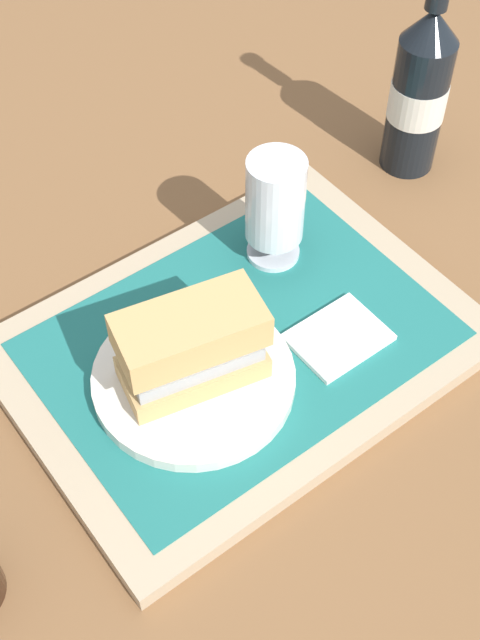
{
  "coord_description": "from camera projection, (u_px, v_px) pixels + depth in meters",
  "views": [
    {
      "loc": [
        -0.3,
        -0.4,
        0.67
      ],
      "look_at": [
        0.0,
        0.0,
        0.05
      ],
      "focal_mm": 47.37,
      "sensor_mm": 36.0,
      "label": 1
    }
  ],
  "objects": [
    {
      "name": "placemat",
      "position": [
        240.0,
        339.0,
        0.82
      ],
      "size": [
        0.38,
        0.27,
        0.0
      ],
      "primitive_type": "cube",
      "color": "#1E6B66",
      "rests_on": "tray"
    },
    {
      "name": "tray",
      "position": [
        240.0,
        345.0,
        0.83
      ],
      "size": [
        0.44,
        0.32,
        0.02
      ],
      "primitive_type": "cube",
      "color": "tan",
      "rests_on": "ground_plane"
    },
    {
      "name": "beer_glass",
      "position": [
        275.0,
        207.0,
        0.84
      ],
      "size": [
        0.06,
        0.06,
        0.12
      ],
      "color": "silver",
      "rests_on": "placemat"
    },
    {
      "name": "ground_plane",
      "position": [
        240.0,
        352.0,
        0.84
      ],
      "size": [
        3.0,
        3.0,
        0.0
      ],
      "primitive_type": "plane",
      "color": "brown"
    },
    {
      "name": "sandwich",
      "position": [
        195.0,
        345.0,
        0.75
      ],
      "size": [
        0.14,
        0.09,
        0.08
      ],
      "rotation": [
        0.0,
        0.0,
        -0.22
      ],
      "color": "tan",
      "rests_on": "plate"
    },
    {
      "name": "plate",
      "position": [
        194.0,
        379.0,
        0.79
      ],
      "size": [
        0.19,
        0.19,
        0.01
      ],
      "primitive_type": "cylinder",
      "color": "silver",
      "rests_on": "placemat"
    },
    {
      "name": "napkin_folded",
      "position": [
        338.0,
        337.0,
        0.82
      ],
      "size": [
        0.09,
        0.07,
        0.01
      ],
      "primitive_type": "cube",
      "color": "white",
      "rests_on": "placemat"
    },
    {
      "name": "beer_bottle",
      "position": [
        420.0,
        89.0,
        0.94
      ],
      "size": [
        0.07,
        0.07,
        0.27
      ],
      "color": "black",
      "rests_on": "ground_plane"
    }
  ]
}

